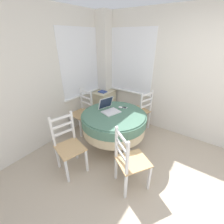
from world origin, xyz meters
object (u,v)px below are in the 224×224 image
at_px(cell_phone, 124,108).
at_px(book_on_cabinet, 103,92).
at_px(round_dining_table, 114,121).
at_px(dining_chair_near_right_window, 140,111).
at_px(dining_chair_camera_near, 130,162).
at_px(corner_cabinet, 104,104).
at_px(dining_chair_left_flank, 69,146).
at_px(dining_chair_near_back_window, 83,112).
at_px(computer_mouse, 120,107).
at_px(laptop, 109,109).

xyz_separation_m(cell_phone, book_on_cabinet, (0.50, 0.95, -0.00)).
xyz_separation_m(round_dining_table, book_on_cabinet, (0.82, 0.92, 0.16)).
bearing_deg(dining_chair_near_right_window, book_on_cabinet, 94.64).
bearing_deg(dining_chair_near_right_window, round_dining_table, 172.10).
xyz_separation_m(dining_chair_camera_near, corner_cabinet, (1.51, 1.64, -0.09)).
relative_size(cell_phone, book_on_cabinet, 0.67).
relative_size(round_dining_table, dining_chair_left_flank, 1.24).
distance_m(dining_chair_camera_near, dining_chair_left_flank, 1.00).
distance_m(round_dining_table, cell_phone, 0.37).
bearing_deg(dining_chair_near_back_window, book_on_cabinet, -0.01).
distance_m(dining_chair_near_back_window, corner_cabinet, 0.83).
relative_size(computer_mouse, dining_chair_near_back_window, 0.08).
distance_m(cell_phone, book_on_cabinet, 1.07).
bearing_deg(round_dining_table, dining_chair_camera_near, -131.24).
xyz_separation_m(computer_mouse, cell_phone, (0.07, -0.05, -0.02)).
bearing_deg(dining_chair_near_back_window, corner_cabinet, 1.41).
bearing_deg(dining_chair_camera_near, dining_chair_left_flank, 105.80).
bearing_deg(book_on_cabinet, round_dining_table, -131.76).
bearing_deg(dining_chair_left_flank, corner_cabinet, 20.86).
height_order(computer_mouse, dining_chair_left_flank, dining_chair_left_flank).
distance_m(dining_chair_near_back_window, dining_chair_camera_near, 1.76).
relative_size(round_dining_table, dining_chair_near_right_window, 1.24).
bearing_deg(book_on_cabinet, computer_mouse, -122.35).
relative_size(round_dining_table, dining_chair_camera_near, 1.24).
bearing_deg(laptop, dining_chair_near_right_window, -16.22).
bearing_deg(dining_chair_left_flank, computer_mouse, -11.68).
bearing_deg(dining_chair_near_back_window, dining_chair_left_flank, -145.61).
distance_m(round_dining_table, corner_cabinet, 1.32).
xyz_separation_m(laptop, dining_chair_camera_near, (-0.64, -0.83, -0.34)).
bearing_deg(computer_mouse, round_dining_table, -173.98).
bearing_deg(book_on_cabinet, laptop, -135.14).
height_order(dining_chair_near_back_window, dining_chair_near_right_window, same).
height_order(laptop, dining_chair_near_right_window, laptop).
xyz_separation_m(dining_chair_near_right_window, book_on_cabinet, (-0.09, 1.05, 0.28)).
bearing_deg(dining_chair_near_right_window, dining_chair_camera_near, -159.33).
relative_size(round_dining_table, corner_cabinet, 1.65).
bearing_deg(dining_chair_left_flank, laptop, -8.28).
xyz_separation_m(cell_phone, dining_chair_left_flank, (-1.21, 0.29, -0.29)).
height_order(dining_chair_near_right_window, dining_chair_camera_near, same).
relative_size(round_dining_table, cell_phone, 9.52).
height_order(cell_phone, dining_chair_near_right_window, dining_chair_near_right_window).
distance_m(cell_phone, dining_chair_near_back_window, 1.02).
bearing_deg(book_on_cabinet, dining_chair_near_right_window, -85.36).
bearing_deg(round_dining_table, laptop, 78.04).
xyz_separation_m(dining_chair_near_back_window, dining_chair_camera_near, (-0.69, -1.62, 0.00)).
xyz_separation_m(round_dining_table, cell_phone, (0.32, -0.02, 0.17)).
xyz_separation_m(dining_chair_near_right_window, corner_cabinet, (-0.01, 1.07, -0.09)).
relative_size(dining_chair_left_flank, book_on_cabinet, 5.11).
bearing_deg(cell_phone, dining_chair_near_right_window, -9.86).
bearing_deg(computer_mouse, dining_chair_camera_near, -140.12).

